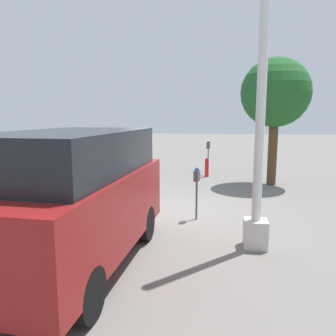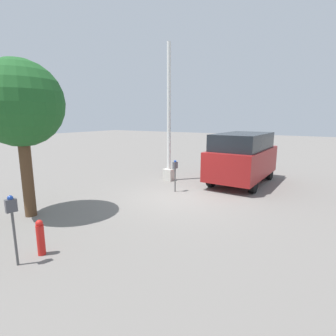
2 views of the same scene
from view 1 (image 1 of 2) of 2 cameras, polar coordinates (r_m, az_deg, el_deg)
ground_plane at (r=8.88m, az=1.91°, el=-7.51°), size 80.00×80.00×0.00m
parking_meter_near at (r=7.99m, az=5.03°, el=-2.30°), size 0.22×0.15×1.30m
parking_meter_far at (r=14.27m, az=7.03°, el=3.16°), size 0.22×0.15×1.48m
lamp_post at (r=6.29m, az=15.68°, el=5.92°), size 0.44×0.44×6.25m
parked_van at (r=5.67m, az=-16.55°, el=-4.56°), size 4.52×2.21×2.28m
car_distant at (r=17.43m, az=-20.96°, el=2.49°), size 4.67×2.14×1.34m
street_tree at (r=12.61m, az=18.19°, el=12.20°), size 2.46×2.46×4.59m
fire_hydrant at (r=13.84m, az=6.77°, el=0.11°), size 0.17×0.17×0.80m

